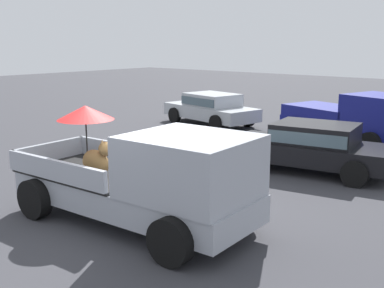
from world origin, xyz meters
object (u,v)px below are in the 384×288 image
Objects in this scene: pickup_truck_main at (149,179)px; parked_sedan_near at (313,145)px; pickup_truck_red at (354,120)px; parked_sedan_far at (211,107)px.

pickup_truck_main is 1.14× the size of parked_sedan_near.
pickup_truck_red is 1.12× the size of parked_sedan_far.
parked_sedan_near is at bearing 81.59° from pickup_truck_main.
pickup_truck_red reaches higher than parked_sedan_far.
pickup_truck_main is 1.01× the size of pickup_truck_red.
parked_sedan_far is (-6.70, 4.11, 0.00)m from parked_sedan_near.
parked_sedan_near is (0.47, 5.69, -0.22)m from pickup_truck_main.
pickup_truck_main is at bearing 75.14° from parked_sedan_near.
pickup_truck_main is at bearing -74.04° from pickup_truck_red.
pickup_truck_red is 6.17m from parked_sedan_far.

